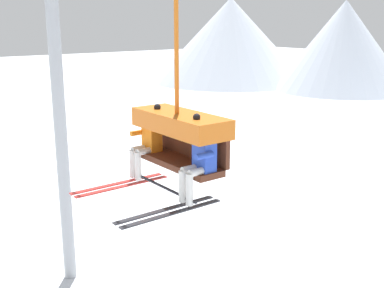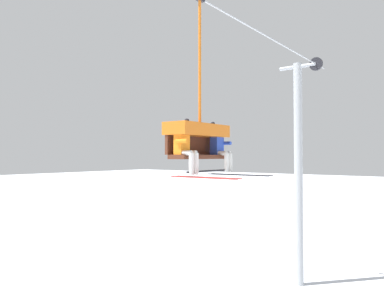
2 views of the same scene
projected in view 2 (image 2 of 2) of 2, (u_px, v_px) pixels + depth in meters
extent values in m
cylinder|color=#9EA3A8|center=(298.00, 173.00, 16.02)|extent=(0.36, 0.36, 9.48)
cylinder|color=#9EA3A8|center=(298.00, 67.00, 16.16)|extent=(0.16, 1.60, 0.16)
cylinder|color=black|center=(316.00, 64.00, 15.68)|extent=(0.08, 0.56, 0.56)
cylinder|color=#9EA3A8|center=(215.00, 7.00, 9.68)|extent=(17.12, 0.05, 0.05)
cube|color=#512819|center=(200.00, 157.00, 9.01)|extent=(1.81, 0.48, 0.10)
cube|color=#512819|center=(191.00, 146.00, 9.19)|extent=(1.81, 0.08, 0.45)
cube|color=#D16619|center=(198.00, 130.00, 9.06)|extent=(1.85, 0.68, 0.30)
cylinder|color=black|center=(211.00, 171.00, 8.80)|extent=(1.81, 0.04, 0.04)
cylinder|color=#D16619|center=(200.00, 62.00, 9.08)|extent=(0.07, 0.07, 3.02)
cube|color=orange|center=(182.00, 143.00, 8.44)|extent=(0.32, 0.22, 0.52)
sphere|color=#284C93|center=(182.00, 127.00, 8.45)|extent=(0.22, 0.22, 0.22)
ellipsoid|color=black|center=(185.00, 127.00, 8.39)|extent=(0.17, 0.04, 0.08)
cylinder|color=silver|center=(185.00, 153.00, 8.26)|extent=(0.11, 0.34, 0.11)
cylinder|color=silver|center=(190.00, 153.00, 8.40)|extent=(0.11, 0.34, 0.11)
cylinder|color=silver|center=(191.00, 164.00, 8.15)|extent=(0.11, 0.11, 0.48)
cylinder|color=silver|center=(196.00, 164.00, 8.29)|extent=(0.11, 0.11, 0.48)
cube|color=#B22823|center=(202.00, 178.00, 7.96)|extent=(0.09, 1.70, 0.02)
cube|color=#B22823|center=(207.00, 177.00, 8.10)|extent=(0.09, 1.70, 0.02)
cylinder|color=orange|center=(182.00, 141.00, 8.20)|extent=(0.09, 0.30, 0.09)
cylinder|color=orange|center=(187.00, 128.00, 8.60)|extent=(0.09, 0.09, 0.30)
sphere|color=black|center=(187.00, 121.00, 8.60)|extent=(0.11, 0.11, 0.11)
cube|color=#2847B7|center=(217.00, 145.00, 9.57)|extent=(0.32, 0.22, 0.52)
sphere|color=silver|center=(217.00, 131.00, 9.58)|extent=(0.22, 0.22, 0.22)
ellipsoid|color=black|center=(220.00, 131.00, 9.52)|extent=(0.17, 0.04, 0.08)
cylinder|color=silver|center=(221.00, 153.00, 9.39)|extent=(0.11, 0.34, 0.11)
cylinder|color=silver|center=(224.00, 153.00, 9.53)|extent=(0.11, 0.34, 0.11)
cylinder|color=silver|center=(226.00, 163.00, 9.28)|extent=(0.11, 0.11, 0.48)
cylinder|color=silver|center=(230.00, 163.00, 9.42)|extent=(0.11, 0.11, 0.48)
cube|color=#232328|center=(237.00, 175.00, 9.09)|extent=(0.09, 1.70, 0.02)
cube|color=#232328|center=(240.00, 175.00, 9.23)|extent=(0.09, 1.70, 0.02)
cylinder|color=#2847B7|center=(213.00, 131.00, 9.44)|extent=(0.09, 0.09, 0.30)
sphere|color=black|center=(213.00, 124.00, 9.44)|extent=(0.11, 0.11, 0.11)
cylinder|color=#2847B7|center=(226.00, 143.00, 9.63)|extent=(0.09, 0.30, 0.09)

